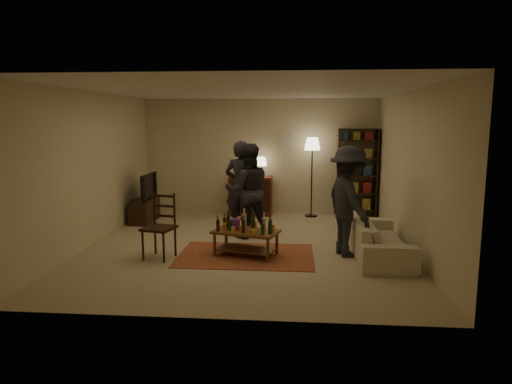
# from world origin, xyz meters

# --- Properties ---
(floor) EXTENTS (6.00, 6.00, 0.00)m
(floor) POSITION_xyz_m (0.00, 0.00, 0.00)
(floor) COLOR #C6B793
(floor) RESTS_ON ground
(room_shell) EXTENTS (6.00, 6.00, 6.00)m
(room_shell) POSITION_xyz_m (-0.65, 2.98, 1.81)
(room_shell) COLOR beige
(room_shell) RESTS_ON ground
(rug) EXTENTS (2.20, 1.50, 0.01)m
(rug) POSITION_xyz_m (0.04, -0.57, 0.01)
(rug) COLOR maroon
(rug) RESTS_ON ground
(coffee_table) EXTENTS (1.15, 0.83, 0.76)m
(coffee_table) POSITION_xyz_m (0.04, -0.57, 0.39)
(coffee_table) COLOR brown
(coffee_table) RESTS_ON ground
(dining_chair) EXTENTS (0.56, 0.56, 1.06)m
(dining_chair) POSITION_xyz_m (-1.32, -0.75, 0.56)
(dining_chair) COLOR black
(dining_chair) RESTS_ON ground
(tv_stand) EXTENTS (0.40, 1.00, 1.06)m
(tv_stand) POSITION_xyz_m (-2.44, 1.80, 0.38)
(tv_stand) COLOR black
(tv_stand) RESTS_ON ground
(dresser) EXTENTS (1.00, 0.50, 1.36)m
(dresser) POSITION_xyz_m (-0.19, 2.71, 0.48)
(dresser) COLOR maroon
(dresser) RESTS_ON ground
(bookshelf) EXTENTS (0.90, 0.34, 2.02)m
(bookshelf) POSITION_xyz_m (2.25, 2.78, 1.03)
(bookshelf) COLOR black
(bookshelf) RESTS_ON ground
(floor_lamp) EXTENTS (0.36, 0.36, 1.81)m
(floor_lamp) POSITION_xyz_m (1.21, 2.65, 1.55)
(floor_lamp) COLOR black
(floor_lamp) RESTS_ON ground
(sofa) EXTENTS (0.81, 2.08, 0.61)m
(sofa) POSITION_xyz_m (2.20, -0.40, 0.30)
(sofa) COLOR beige
(sofa) RESTS_ON ground
(person_left) EXTENTS (0.74, 0.57, 1.82)m
(person_left) POSITION_xyz_m (-0.22, 1.02, 0.91)
(person_left) COLOR #222329
(person_left) RESTS_ON ground
(person_right) EXTENTS (1.01, 0.87, 1.78)m
(person_right) POSITION_xyz_m (-0.05, 0.65, 0.89)
(person_right) COLOR #25252C
(person_right) RESTS_ON ground
(person_by_sofa) EXTENTS (1.02, 1.32, 1.81)m
(person_by_sofa) POSITION_xyz_m (1.70, -0.39, 0.90)
(person_by_sofa) COLOR #24252B
(person_by_sofa) RESTS_ON ground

